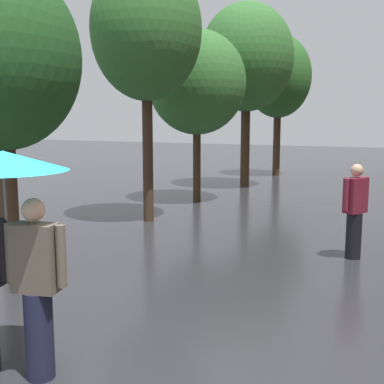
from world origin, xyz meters
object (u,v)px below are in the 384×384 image
street_tree_4 (278,77)px  pedestrian_walking_midground (355,211)px  street_tree_1 (146,31)px  couple_under_umbrella (6,227)px  street_tree_2 (197,83)px  street_tree_3 (247,58)px  street_tree_0 (1,59)px

street_tree_4 → pedestrian_walking_midground: 12.90m
street_tree_1 → pedestrian_walking_midground: size_ratio=3.64×
couple_under_umbrella → pedestrian_walking_midground: size_ratio=1.29×
street_tree_1 → couple_under_umbrella: size_ratio=2.82×
street_tree_2 → street_tree_3: size_ratio=0.78×
couple_under_umbrella → street_tree_1: bearing=110.7°
street_tree_4 → street_tree_1: bearing=-89.9°
street_tree_4 → street_tree_0: bearing=-90.8°
street_tree_4 → couple_under_umbrella: size_ratio=2.76×
couple_under_umbrella → street_tree_3: bearing=100.7°
street_tree_2 → street_tree_4: size_ratio=0.84×
street_tree_3 → couple_under_umbrella: (2.47, -13.07, -2.99)m
street_tree_4 → couple_under_umbrella: bearing=-81.6°
street_tree_0 → couple_under_umbrella: street_tree_0 is taller
street_tree_3 → street_tree_4: (-0.02, 3.90, -0.34)m
street_tree_2 → street_tree_1: bearing=-86.2°
street_tree_0 → street_tree_3: (0.21, 10.50, 1.12)m
street_tree_0 → street_tree_2: bearing=90.0°
couple_under_umbrella → street_tree_0: bearing=136.3°
street_tree_1 → pedestrian_walking_midground: street_tree_1 is taller
street_tree_0 → couple_under_umbrella: 4.16m
street_tree_1 → pedestrian_walking_midground: 6.01m
street_tree_1 → street_tree_4: (-0.01, 10.40, -0.25)m
street_tree_4 → street_tree_2: bearing=-91.5°
street_tree_1 → pedestrian_walking_midground: bearing=-13.5°
street_tree_1 → street_tree_2: 3.19m
street_tree_4 → pedestrian_walking_midground: bearing=-67.5°
street_tree_3 → pedestrian_walking_midground: 9.69m
street_tree_1 → couple_under_umbrella: street_tree_1 is taller
street_tree_0 → street_tree_1: bearing=87.1°
street_tree_0 → street_tree_1: (0.20, 4.00, 1.02)m
street_tree_2 → street_tree_4: street_tree_4 is taller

